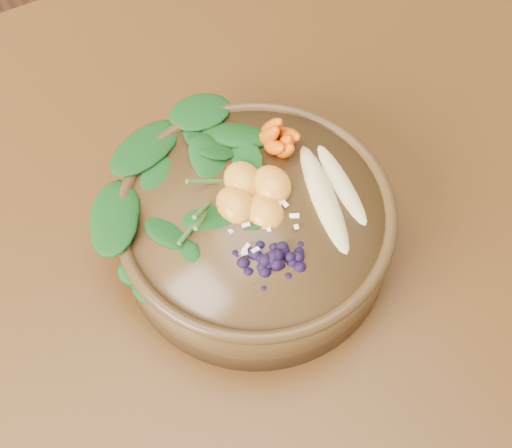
% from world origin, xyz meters
% --- Properties ---
extents(dining_table, '(1.60, 0.90, 0.75)m').
position_xyz_m(dining_table, '(0.00, 0.00, 0.66)').
color(dining_table, '#331C0C').
rests_on(dining_table, ground).
extents(stoneware_bowl, '(0.30, 0.30, 0.07)m').
position_xyz_m(stoneware_bowl, '(0.20, 0.03, 0.78)').
color(stoneware_bowl, '#4A3318').
rests_on(stoneware_bowl, dining_table).
extents(kale_heap, '(0.19, 0.18, 0.04)m').
position_xyz_m(kale_heap, '(0.17, 0.09, 0.84)').
color(kale_heap, '#124113').
rests_on(kale_heap, stoneware_bowl).
extents(carrot_cluster, '(0.06, 0.06, 0.07)m').
position_xyz_m(carrot_cluster, '(0.25, 0.08, 0.85)').
color(carrot_cluster, orange).
rests_on(carrot_cluster, stoneware_bowl).
extents(banana_halves, '(0.06, 0.13, 0.02)m').
position_xyz_m(banana_halves, '(0.26, 0.01, 0.83)').
color(banana_halves, '#E0CC84').
rests_on(banana_halves, stoneware_bowl).
extents(mandarin_cluster, '(0.09, 0.09, 0.03)m').
position_xyz_m(mandarin_cluster, '(0.20, 0.04, 0.83)').
color(mandarin_cluster, orange).
rests_on(mandarin_cluster, stoneware_bowl).
extents(blueberry_pile, '(0.13, 0.11, 0.03)m').
position_xyz_m(blueberry_pile, '(0.19, -0.02, 0.83)').
color(blueberry_pile, black).
rests_on(blueberry_pile, stoneware_bowl).
extents(coconut_flakes, '(0.09, 0.08, 0.01)m').
position_xyz_m(coconut_flakes, '(0.19, 0.01, 0.82)').
color(coconut_flakes, white).
rests_on(coconut_flakes, stoneware_bowl).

